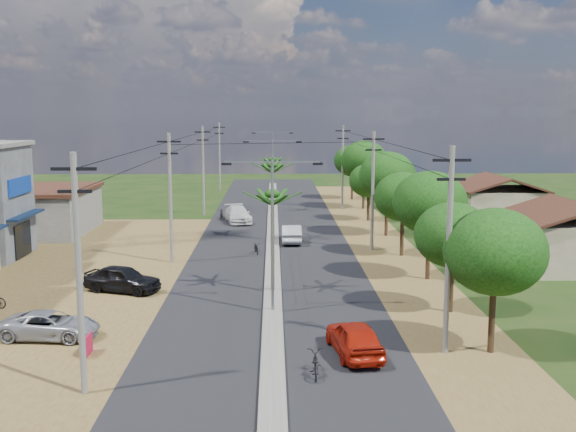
# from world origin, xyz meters

# --- Properties ---
(ground) EXTENTS (160.00, 160.00, 0.00)m
(ground) POSITION_xyz_m (0.00, 0.00, 0.00)
(ground) COLOR black
(ground) RESTS_ON ground
(road) EXTENTS (12.00, 110.00, 0.04)m
(road) POSITION_xyz_m (0.00, 15.00, 0.02)
(road) COLOR black
(road) RESTS_ON ground
(median) EXTENTS (1.00, 90.00, 0.18)m
(median) POSITION_xyz_m (0.00, 18.00, 0.09)
(median) COLOR #605E56
(median) RESTS_ON ground
(dirt_lot_west) EXTENTS (18.00, 46.00, 0.04)m
(dirt_lot_west) POSITION_xyz_m (-15.00, 8.00, 0.02)
(dirt_lot_west) COLOR brown
(dirt_lot_west) RESTS_ON ground
(dirt_shoulder_east) EXTENTS (5.00, 90.00, 0.03)m
(dirt_shoulder_east) POSITION_xyz_m (8.50, 15.00, 0.01)
(dirt_shoulder_east) COLOR brown
(dirt_shoulder_east) RESTS_ON ground
(low_shed) EXTENTS (10.40, 10.40, 3.95)m
(low_shed) POSITION_xyz_m (-21.00, 24.00, 1.97)
(low_shed) COLOR #605E56
(low_shed) RESTS_ON ground
(house_east_near) EXTENTS (7.60, 7.50, 4.60)m
(house_east_near) POSITION_xyz_m (20.00, 10.00, 2.39)
(house_east_near) COLOR gray
(house_east_near) RESTS_ON ground
(house_east_far) EXTENTS (7.60, 7.50, 4.60)m
(house_east_far) POSITION_xyz_m (21.00, 28.00, 2.39)
(house_east_far) COLOR gray
(house_east_far) RESTS_ON ground
(tree_east_a) EXTENTS (4.40, 4.40, 6.37)m
(tree_east_a) POSITION_xyz_m (9.50, -6.00, 4.49)
(tree_east_a) COLOR black
(tree_east_a) RESTS_ON ground
(tree_east_b) EXTENTS (4.00, 4.00, 5.83)m
(tree_east_b) POSITION_xyz_m (9.30, 0.00, 4.11)
(tree_east_b) COLOR black
(tree_east_b) RESTS_ON ground
(tree_east_c) EXTENTS (4.60, 4.60, 6.83)m
(tree_east_c) POSITION_xyz_m (9.70, 7.00, 4.86)
(tree_east_c) COLOR black
(tree_east_c) RESTS_ON ground
(tree_east_d) EXTENTS (4.20, 4.20, 6.13)m
(tree_east_d) POSITION_xyz_m (9.40, 14.00, 4.34)
(tree_east_d) COLOR black
(tree_east_d) RESTS_ON ground
(tree_east_e) EXTENTS (4.80, 4.80, 7.14)m
(tree_east_e) POSITION_xyz_m (9.60, 22.00, 5.09)
(tree_east_e) COLOR black
(tree_east_e) RESTS_ON ground
(tree_east_f) EXTENTS (3.80, 3.80, 5.52)m
(tree_east_f) POSITION_xyz_m (9.20, 30.00, 3.89)
(tree_east_f) COLOR black
(tree_east_f) RESTS_ON ground
(tree_east_g) EXTENTS (5.00, 5.00, 7.38)m
(tree_east_g) POSITION_xyz_m (9.80, 38.00, 5.24)
(tree_east_g) COLOR black
(tree_east_g) RESTS_ON ground
(tree_east_h) EXTENTS (4.40, 4.40, 6.52)m
(tree_east_h) POSITION_xyz_m (9.50, 46.00, 4.64)
(tree_east_h) COLOR black
(tree_east_h) RESTS_ON ground
(palm_median_near) EXTENTS (2.00, 2.00, 6.15)m
(palm_median_near) POSITION_xyz_m (0.00, 4.00, 5.54)
(palm_median_near) COLOR black
(palm_median_near) RESTS_ON ground
(palm_median_mid) EXTENTS (2.00, 2.00, 6.55)m
(palm_median_mid) POSITION_xyz_m (0.00, 20.00, 5.90)
(palm_median_mid) COLOR black
(palm_median_mid) RESTS_ON ground
(palm_median_far) EXTENTS (2.00, 2.00, 5.85)m
(palm_median_far) POSITION_xyz_m (0.00, 36.00, 5.26)
(palm_median_far) COLOR black
(palm_median_far) RESTS_ON ground
(streetlight_near) EXTENTS (5.10, 0.18, 8.00)m
(streetlight_near) POSITION_xyz_m (0.00, 0.00, 4.79)
(streetlight_near) COLOR gray
(streetlight_near) RESTS_ON ground
(streetlight_mid) EXTENTS (5.10, 0.18, 8.00)m
(streetlight_mid) POSITION_xyz_m (0.00, 25.00, 4.79)
(streetlight_mid) COLOR gray
(streetlight_mid) RESTS_ON ground
(streetlight_far) EXTENTS (5.10, 0.18, 8.00)m
(streetlight_far) POSITION_xyz_m (0.00, 50.00, 4.79)
(streetlight_far) COLOR gray
(streetlight_far) RESTS_ON ground
(utility_pole_w_a) EXTENTS (1.60, 0.24, 9.00)m
(utility_pole_w_a) POSITION_xyz_m (-7.00, -10.00, 4.76)
(utility_pole_w_a) COLOR #605E56
(utility_pole_w_a) RESTS_ON ground
(utility_pole_w_b) EXTENTS (1.60, 0.24, 9.00)m
(utility_pole_w_b) POSITION_xyz_m (-7.00, 12.00, 4.76)
(utility_pole_w_b) COLOR #605E56
(utility_pole_w_b) RESTS_ON ground
(utility_pole_w_c) EXTENTS (1.60, 0.24, 9.00)m
(utility_pole_w_c) POSITION_xyz_m (-7.00, 34.00, 4.76)
(utility_pole_w_c) COLOR #605E56
(utility_pole_w_c) RESTS_ON ground
(utility_pole_w_d) EXTENTS (1.60, 0.24, 9.00)m
(utility_pole_w_d) POSITION_xyz_m (-7.00, 55.00, 4.76)
(utility_pole_w_d) COLOR #605E56
(utility_pole_w_d) RESTS_ON ground
(utility_pole_e_a) EXTENTS (1.60, 0.24, 9.00)m
(utility_pole_e_a) POSITION_xyz_m (7.50, -6.00, 4.76)
(utility_pole_e_a) COLOR #605E56
(utility_pole_e_a) RESTS_ON ground
(utility_pole_e_b) EXTENTS (1.60, 0.24, 9.00)m
(utility_pole_e_b) POSITION_xyz_m (7.50, 16.00, 4.76)
(utility_pole_e_b) COLOR #605E56
(utility_pole_e_b) RESTS_ON ground
(utility_pole_e_c) EXTENTS (1.60, 0.24, 9.00)m
(utility_pole_e_c) POSITION_xyz_m (7.50, 38.00, 4.76)
(utility_pole_e_c) COLOR #605E56
(utility_pole_e_c) RESTS_ON ground
(car_red_near) EXTENTS (2.40, 4.64, 1.51)m
(car_red_near) POSITION_xyz_m (3.52, -6.20, 0.75)
(car_red_near) COLOR #9C1708
(car_red_near) RESTS_ON ground
(car_silver_mid) EXTENTS (1.55, 4.39, 1.45)m
(car_silver_mid) POSITION_xyz_m (1.50, 19.13, 0.72)
(car_silver_mid) COLOR #93959A
(car_silver_mid) RESTS_ON ground
(car_white_far) EXTENTS (3.14, 5.49, 1.50)m
(car_white_far) POSITION_xyz_m (-3.32, 29.20, 0.75)
(car_white_far) COLOR silver
(car_white_far) RESTS_ON ground
(car_parked_silver) EXTENTS (4.67, 2.49, 1.25)m
(car_parked_silver) POSITION_xyz_m (-10.28, -3.76, 0.62)
(car_parked_silver) COLOR #93959A
(car_parked_silver) RESTS_ON ground
(car_parked_dark) EXTENTS (4.86, 3.21, 1.54)m
(car_parked_dark) POSITION_xyz_m (-8.73, 4.39, 0.77)
(car_parked_dark) COLOR black
(car_parked_dark) RESTS_ON ground
(moto_rider_east) EXTENTS (0.68, 1.83, 0.95)m
(moto_rider_east) POSITION_xyz_m (1.69, -8.51, 0.48)
(moto_rider_east) COLOR black
(moto_rider_east) RESTS_ON ground
(moto_rider_west_a) EXTENTS (0.85, 1.75, 0.88)m
(moto_rider_west_a) POSITION_xyz_m (-1.20, 14.85, 0.44)
(moto_rider_west_a) COLOR black
(moto_rider_west_a) RESTS_ON ground
(moto_rider_west_b) EXTENTS (0.57, 1.70, 1.01)m
(moto_rider_west_b) POSITION_xyz_m (-5.00, 31.01, 0.50)
(moto_rider_west_b) COLOR black
(moto_rider_west_b) RESTS_ON ground
(roadside_sign) EXTENTS (0.11, 1.10, 0.92)m
(roadside_sign) POSITION_xyz_m (-7.93, -6.00, 0.45)
(roadside_sign) COLOR #A40F30
(roadside_sign) RESTS_ON ground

